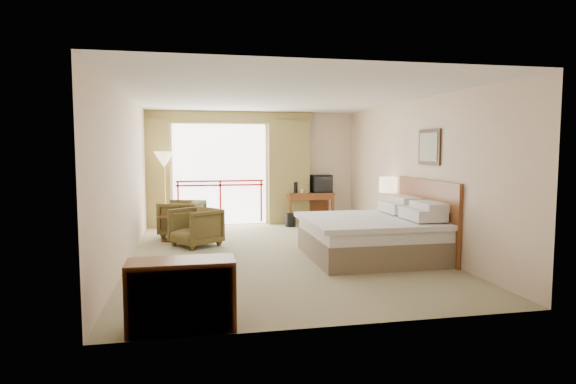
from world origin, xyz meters
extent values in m
plane|color=gray|center=(0.00, 0.00, 0.00)|extent=(7.00, 7.00, 0.00)
plane|color=white|center=(0.00, 0.00, 2.70)|extent=(7.00, 7.00, 0.00)
plane|color=beige|center=(0.00, 3.50, 1.35)|extent=(5.00, 0.00, 5.00)
plane|color=beige|center=(0.00, -3.50, 1.35)|extent=(5.00, 0.00, 5.00)
plane|color=beige|center=(-2.50, 0.00, 1.35)|extent=(0.00, 7.00, 7.00)
plane|color=beige|center=(2.50, 0.00, 1.35)|extent=(0.00, 7.00, 7.00)
plane|color=white|center=(-0.80, 3.48, 1.20)|extent=(2.40, 0.00, 2.40)
cube|color=#A2100D|center=(-0.80, 3.46, 0.95)|extent=(2.09, 0.03, 0.04)
cube|color=#A2100D|center=(-0.80, 3.46, 1.05)|extent=(2.09, 0.03, 0.04)
cube|color=#A2100D|center=(-1.79, 3.46, 0.55)|extent=(0.04, 0.03, 1.00)
cube|color=#A2100D|center=(-0.80, 3.46, 0.55)|extent=(0.04, 0.03, 1.00)
cube|color=#A2100D|center=(0.19, 3.46, 0.55)|extent=(0.04, 0.03, 1.00)
cube|color=olive|center=(-2.45, 3.35, 1.25)|extent=(1.00, 0.26, 2.50)
cube|color=olive|center=(0.85, 3.35, 1.25)|extent=(1.00, 0.26, 2.50)
cube|color=olive|center=(-0.80, 3.38, 2.55)|extent=(4.40, 0.22, 0.28)
cube|color=silver|center=(1.30, 3.47, 2.35)|extent=(0.50, 0.04, 0.50)
cube|color=brown|center=(1.45, -0.60, 0.20)|extent=(2.05, 2.00, 0.40)
cube|color=silver|center=(1.45, -0.60, 0.50)|extent=(2.01, 1.96, 0.22)
cube|color=silver|center=(1.40, -0.60, 0.63)|extent=(2.09, 2.06, 0.08)
cube|color=silver|center=(2.15, -1.05, 0.78)|extent=(0.50, 0.75, 0.18)
cube|color=silver|center=(2.15, -0.15, 0.78)|extent=(0.50, 0.75, 0.18)
cube|color=silver|center=(2.28, -1.05, 0.90)|extent=(0.40, 0.70, 0.14)
cube|color=silver|center=(2.28, -0.15, 0.90)|extent=(0.40, 0.70, 0.14)
cube|color=brown|center=(2.46, -0.60, 0.65)|extent=(0.06, 2.10, 1.30)
cube|color=#311C0B|center=(2.48, -0.60, 1.85)|extent=(0.03, 0.72, 0.60)
cube|color=silver|center=(2.46, -0.60, 1.85)|extent=(0.01, 0.60, 0.48)
cube|color=brown|center=(2.39, 0.81, 0.29)|extent=(0.45, 0.52, 0.58)
cylinder|color=tan|center=(2.39, 0.86, 0.63)|extent=(0.15, 0.15, 0.04)
cylinder|color=tan|center=(2.39, 0.86, 0.82)|extent=(0.03, 0.03, 0.39)
cylinder|color=#FFE5B2|center=(2.39, 0.86, 1.11)|extent=(0.37, 0.37, 0.30)
cube|color=black|center=(2.34, 0.66, 0.63)|extent=(0.19, 0.15, 0.08)
cube|color=brown|center=(1.35, 3.26, 0.73)|extent=(1.15, 0.55, 0.05)
cube|color=brown|center=(0.83, 3.02, 0.35)|extent=(0.06, 0.06, 0.71)
cube|color=brown|center=(1.88, 3.02, 0.35)|extent=(0.06, 0.06, 0.71)
cube|color=brown|center=(0.83, 3.50, 0.35)|extent=(0.06, 0.06, 0.71)
cube|color=brown|center=(1.88, 3.50, 0.35)|extent=(0.06, 0.06, 0.71)
cube|color=brown|center=(1.35, 3.50, 0.43)|extent=(1.05, 0.03, 0.53)
cube|color=brown|center=(1.35, 3.01, 0.65)|extent=(1.05, 0.03, 0.11)
cube|color=black|center=(1.65, 3.26, 0.96)|extent=(0.48, 0.37, 0.44)
cube|color=black|center=(1.65, 3.07, 0.96)|extent=(0.44, 0.02, 0.35)
cylinder|color=black|center=(1.00, 3.26, 0.88)|extent=(0.14, 0.14, 0.27)
cylinder|color=white|center=(1.15, 3.21, 0.80)|extent=(0.08, 0.08, 0.11)
cylinder|color=black|center=(0.79, 2.82, 0.15)|extent=(0.28, 0.28, 0.30)
imported|color=#463B1D|center=(-1.68, 2.02, 0.00)|extent=(1.04, 1.02, 0.75)
imported|color=#463B1D|center=(-1.41, 0.96, 0.00)|extent=(1.08, 1.08, 0.72)
cylinder|color=#311C0B|center=(-1.92, 1.56, 0.49)|extent=(0.46, 0.46, 0.04)
cylinder|color=#311C0B|center=(-1.92, 1.56, 0.25)|extent=(0.05, 0.05, 0.46)
cylinder|color=#311C0B|center=(-1.92, 1.56, 0.02)|extent=(0.33, 0.33, 0.03)
imported|color=white|center=(-1.92, 1.56, 0.50)|extent=(0.19, 0.24, 0.02)
cylinder|color=tan|center=(-2.07, 2.96, 0.02)|extent=(0.29, 0.29, 0.03)
cylinder|color=tan|center=(-2.07, 2.96, 0.76)|extent=(0.03, 0.03, 1.53)
cone|color=#FFE5B2|center=(-2.07, 2.96, 1.58)|extent=(0.45, 0.45, 0.36)
cube|color=brown|center=(-1.60, -3.26, 0.36)|extent=(1.07, 0.45, 0.71)
cube|color=#311C0B|center=(-1.60, -3.48, 0.36)|extent=(0.98, 0.02, 0.63)
camera|label=1|loc=(-1.49, -8.12, 1.83)|focal=30.00mm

